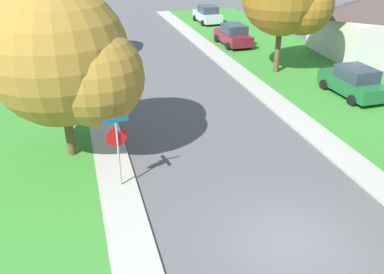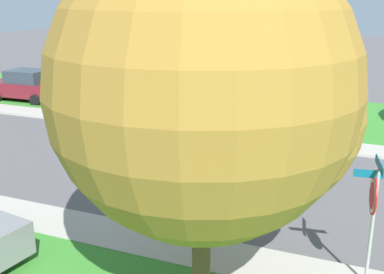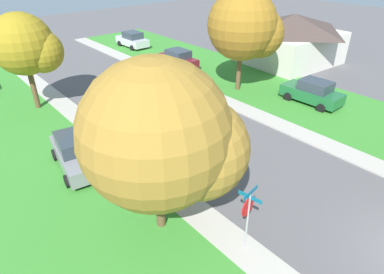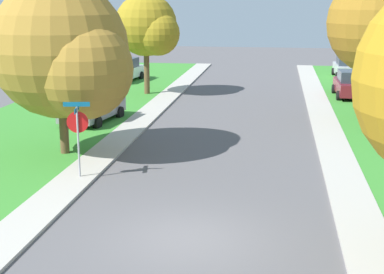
# 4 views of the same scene
# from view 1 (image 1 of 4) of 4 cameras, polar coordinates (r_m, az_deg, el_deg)

# --- Properties ---
(ground_plane) EXTENTS (120.00, 120.00, 0.00)m
(ground_plane) POSITION_cam_1_polar(r_m,az_deg,el_deg) (13.60, 13.18, -13.74)
(ground_plane) COLOR #565456
(sidewalk_east) EXTENTS (1.40, 56.00, 0.10)m
(sidewalk_east) POSITION_cam_1_polar(r_m,az_deg,el_deg) (24.83, 9.93, 5.78)
(sidewalk_east) COLOR #ADA89E
(sidewalk_east) RESTS_ON ground
(lawn_east) EXTENTS (8.00, 56.00, 0.08)m
(lawn_east) POSITION_cam_1_polar(r_m,az_deg,el_deg) (27.13, 19.01, 6.48)
(lawn_east) COLOR #38842D
(lawn_east) RESTS_ON ground
(sidewalk_west) EXTENTS (1.40, 56.00, 0.10)m
(sidewalk_west) POSITION_cam_1_polar(r_m,az_deg,el_deg) (22.59, -12.25, 3.47)
(sidewalk_west) COLOR #ADA89E
(sidewalk_west) RESTS_ON ground
(lawn_west) EXTENTS (8.00, 56.00, 0.08)m
(lawn_west) POSITION_cam_1_polar(r_m,az_deg,el_deg) (22.88, -24.01, 1.97)
(lawn_west) COLOR #38842D
(lawn_west) RESTS_ON ground
(stop_sign_far_corner) EXTENTS (0.91, 0.91, 2.77)m
(stop_sign_far_corner) POSITION_cam_1_polar(r_m,az_deg,el_deg) (15.07, -10.07, -0.55)
(stop_sign_far_corner) COLOR #9E9EA3
(stop_sign_far_corner) RESTS_ON ground
(car_green_kerbside_mid) EXTENTS (2.12, 4.34, 1.76)m
(car_green_kerbside_mid) POSITION_cam_1_polar(r_m,az_deg,el_deg) (25.54, 20.98, 6.96)
(car_green_kerbside_mid) COLOR #1E6033
(car_green_kerbside_mid) RESTS_ON ground
(car_grey_across_road) EXTENTS (2.51, 4.52, 1.76)m
(car_grey_across_road) POSITION_cam_1_polar(r_m,az_deg,el_deg) (23.91, -18.38, 6.11)
(car_grey_across_road) COLOR gray
(car_grey_across_road) RESTS_ON ground
(car_silver_driveway_right) EXTENTS (2.10, 4.33, 1.76)m
(car_silver_driveway_right) POSITION_cam_1_polar(r_m,az_deg,el_deg) (44.00, 2.12, 16.20)
(car_silver_driveway_right) COLOR silver
(car_silver_driveway_right) RESTS_ON ground
(car_white_near_corner) EXTENTS (2.42, 4.48, 1.76)m
(car_white_near_corner) POSITION_cam_1_polar(r_m,az_deg,el_deg) (37.87, -21.52, 12.78)
(car_white_near_corner) COLOR white
(car_white_near_corner) RESTS_ON ground
(car_maroon_behind_trees) EXTENTS (2.10, 4.33, 1.76)m
(car_maroon_behind_trees) POSITION_cam_1_polar(r_m,az_deg,el_deg) (35.21, 5.59, 13.53)
(car_maroon_behind_trees) COLOR maroon
(car_maroon_behind_trees) RESTS_ON ground
(tree_sidewalk_far) EXTENTS (5.82, 5.41, 6.99)m
(tree_sidewalk_far) POSITION_cam_1_polar(r_m,az_deg,el_deg) (16.83, -16.46, 9.77)
(tree_sidewalk_far) COLOR brown
(tree_sidewalk_far) RESTS_ON ground
(house_right_setback) EXTENTS (9.48, 8.36, 4.60)m
(house_right_setback) POSITION_cam_1_polar(r_m,az_deg,el_deg) (34.88, 24.53, 13.78)
(house_right_setback) COLOR silver
(house_right_setback) RESTS_ON ground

